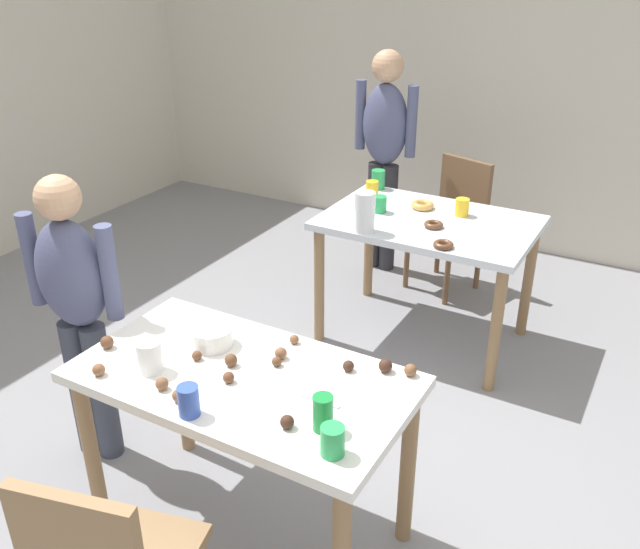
{
  "coord_description": "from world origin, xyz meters",
  "views": [
    {
      "loc": [
        1.25,
        -1.81,
        2.12
      ],
      "look_at": [
        0.02,
        0.37,
        0.9
      ],
      "focal_mm": 38.04,
      "sensor_mm": 36.0,
      "label": 1
    }
  ],
  "objects_px": {
    "dining_table_near": "(244,400)",
    "person_girl_near": "(76,301)",
    "person_adult_far": "(384,143)",
    "soda_can": "(323,413)",
    "dining_table_far": "(428,237)",
    "pitcher_far": "(365,212)",
    "chair_far_table": "(453,217)",
    "mixing_bowl": "(211,337)"
  },
  "relations": [
    {
      "from": "dining_table_near",
      "to": "person_girl_near",
      "type": "bearing_deg",
      "value": 176.38
    },
    {
      "from": "person_adult_far",
      "to": "soda_can",
      "type": "height_order",
      "value": "person_adult_far"
    },
    {
      "from": "dining_table_far",
      "to": "person_girl_near",
      "type": "bearing_deg",
      "value": -118.39
    },
    {
      "from": "pitcher_far",
      "to": "dining_table_near",
      "type": "bearing_deg",
      "value": -81.52
    },
    {
      "from": "dining_table_near",
      "to": "soda_can",
      "type": "height_order",
      "value": "soda_can"
    },
    {
      "from": "dining_table_far",
      "to": "soda_can",
      "type": "bearing_deg",
      "value": -78.84
    },
    {
      "from": "dining_table_far",
      "to": "person_adult_far",
      "type": "height_order",
      "value": "person_adult_far"
    },
    {
      "from": "chair_far_table",
      "to": "mixing_bowl",
      "type": "xyz_separation_m",
      "value": [
        -0.14,
        -2.38,
        0.29
      ]
    },
    {
      "from": "chair_far_table",
      "to": "person_girl_near",
      "type": "bearing_deg",
      "value": -108.48
    },
    {
      "from": "dining_table_far",
      "to": "chair_far_table",
      "type": "height_order",
      "value": "chair_far_table"
    },
    {
      "from": "person_adult_far",
      "to": "mixing_bowl",
      "type": "xyz_separation_m",
      "value": [
        0.39,
        -2.41,
        -0.13
      ]
    },
    {
      "from": "person_adult_far",
      "to": "mixing_bowl",
      "type": "bearing_deg",
      "value": -80.8
    },
    {
      "from": "person_adult_far",
      "to": "mixing_bowl",
      "type": "distance_m",
      "value": 2.44
    },
    {
      "from": "dining_table_near",
      "to": "pitcher_far",
      "type": "relative_size",
      "value": 5.55
    },
    {
      "from": "dining_table_near",
      "to": "chair_far_table",
      "type": "distance_m",
      "value": 2.49
    },
    {
      "from": "soda_can",
      "to": "pitcher_far",
      "type": "xyz_separation_m",
      "value": [
        -0.6,
        1.53,
        0.05
      ]
    },
    {
      "from": "chair_far_table",
      "to": "person_girl_near",
      "type": "height_order",
      "value": "person_girl_near"
    },
    {
      "from": "soda_can",
      "to": "person_adult_far",
      "type": "bearing_deg",
      "value": 110.78
    },
    {
      "from": "mixing_bowl",
      "to": "dining_table_far",
      "type": "bearing_deg",
      "value": 81.6
    },
    {
      "from": "chair_far_table",
      "to": "soda_can",
      "type": "relative_size",
      "value": 7.13
    },
    {
      "from": "dining_table_near",
      "to": "person_adult_far",
      "type": "height_order",
      "value": "person_adult_far"
    },
    {
      "from": "dining_table_near",
      "to": "person_girl_near",
      "type": "relative_size",
      "value": 0.91
    },
    {
      "from": "chair_far_table",
      "to": "pitcher_far",
      "type": "distance_m",
      "value": 1.14
    },
    {
      "from": "mixing_bowl",
      "to": "soda_can",
      "type": "height_order",
      "value": "soda_can"
    },
    {
      "from": "person_girl_near",
      "to": "dining_table_near",
      "type": "bearing_deg",
      "value": -3.62
    },
    {
      "from": "dining_table_near",
      "to": "chair_far_table",
      "type": "bearing_deg",
      "value": 91.66
    },
    {
      "from": "dining_table_near",
      "to": "mixing_bowl",
      "type": "relative_size",
      "value": 7.45
    },
    {
      "from": "chair_far_table",
      "to": "pitcher_far",
      "type": "bearing_deg",
      "value": -97.31
    },
    {
      "from": "chair_far_table",
      "to": "person_adult_far",
      "type": "height_order",
      "value": "person_adult_far"
    },
    {
      "from": "person_girl_near",
      "to": "soda_can",
      "type": "bearing_deg",
      "value": -7.88
    },
    {
      "from": "mixing_bowl",
      "to": "pitcher_far",
      "type": "xyz_separation_m",
      "value": [
        0.0,
        1.31,
        0.07
      ]
    },
    {
      "from": "dining_table_near",
      "to": "mixing_bowl",
      "type": "height_order",
      "value": "mixing_bowl"
    },
    {
      "from": "chair_far_table",
      "to": "person_girl_near",
      "type": "distance_m",
      "value": 2.58
    },
    {
      "from": "person_girl_near",
      "to": "pitcher_far",
      "type": "height_order",
      "value": "person_girl_near"
    },
    {
      "from": "mixing_bowl",
      "to": "soda_can",
      "type": "relative_size",
      "value": 1.33
    },
    {
      "from": "person_girl_near",
      "to": "pitcher_far",
      "type": "distance_m",
      "value": 1.51
    },
    {
      "from": "dining_table_far",
      "to": "person_adult_far",
      "type": "xyz_separation_m",
      "value": [
        -0.63,
        0.77,
        0.27
      ]
    },
    {
      "from": "chair_far_table",
      "to": "person_girl_near",
      "type": "xyz_separation_m",
      "value": [
        -0.81,
        -2.43,
        0.29
      ]
    },
    {
      "from": "person_girl_near",
      "to": "mixing_bowl",
      "type": "relative_size",
      "value": 8.21
    },
    {
      "from": "pitcher_far",
      "to": "mixing_bowl",
      "type": "bearing_deg",
      "value": -90.2
    },
    {
      "from": "dining_table_near",
      "to": "person_adult_far",
      "type": "distance_m",
      "value": 2.6
    },
    {
      "from": "person_adult_far",
      "to": "pitcher_far",
      "type": "distance_m",
      "value": 1.17
    }
  ]
}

